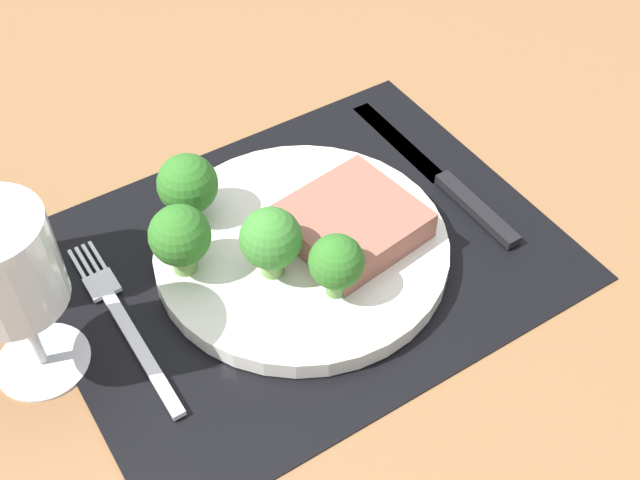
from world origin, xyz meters
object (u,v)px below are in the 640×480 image
Objects in this scene: knife at (445,180)px; wine_glass at (4,272)px; steak at (352,222)px; fork at (124,321)px; plate at (302,249)px.

wine_glass reaches higher than knife.
fork is (-19.46, 2.73, -2.63)cm from steak.
fork is at bearing 174.73° from plate.
plate is 15.64cm from knife.
knife is 1.53× the size of wine_glass.
fork is (-15.41, 1.42, -0.55)cm from plate.
knife is at bearing 1.95° from plate.
wine_glass is (-21.93, 1.57, 9.37)cm from plate.
plate reaches higher than knife.
wine_glass is at bearing 177.87° from fork.
plate is 1.27× the size of fork.
steak reaches higher than plate.
steak is at bearing -6.32° from wine_glass.
wine_glass is at bearing 177.94° from knife.
steak reaches higher than fork.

